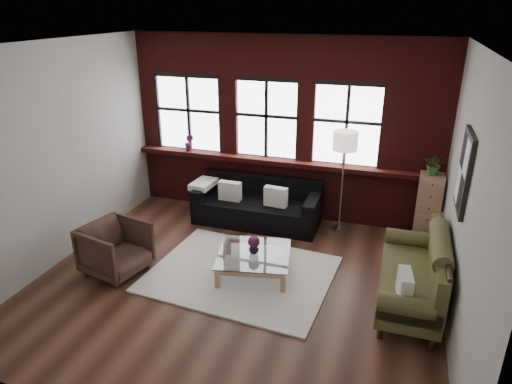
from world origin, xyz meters
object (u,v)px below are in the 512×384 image
(dark_sofa, at_px, (257,202))
(vintage_settee, at_px, (411,269))
(vase, at_px, (254,248))
(floor_lamp, at_px, (343,179))
(drawer_chest, at_px, (428,209))
(armchair, at_px, (116,249))
(coffee_table, at_px, (254,263))

(dark_sofa, height_order, vintage_settee, vintage_settee)
(vase, xyz_separation_m, floor_lamp, (0.97, 1.76, 0.55))
(vintage_settee, distance_m, drawer_chest, 1.83)
(floor_lamp, bearing_deg, dark_sofa, -173.98)
(armchair, relative_size, floor_lamp, 0.43)
(dark_sofa, height_order, armchair, dark_sofa)
(vase, xyz_separation_m, drawer_chest, (2.36, 1.76, 0.18))
(vintage_settee, bearing_deg, floor_lamp, 122.49)
(vase, distance_m, floor_lamp, 2.09)
(floor_lamp, bearing_deg, armchair, -141.07)
(armchair, distance_m, floor_lamp, 3.75)
(vintage_settee, bearing_deg, armchair, -172.78)
(armchair, height_order, drawer_chest, drawer_chest)
(drawer_chest, bearing_deg, armchair, -151.46)
(vase, bearing_deg, floor_lamp, 61.07)
(coffee_table, relative_size, drawer_chest, 0.86)
(dark_sofa, distance_m, vintage_settee, 3.09)
(dark_sofa, bearing_deg, coffee_table, -73.77)
(armchair, height_order, coffee_table, armchair)
(drawer_chest, xyz_separation_m, floor_lamp, (-1.39, 0.01, 0.36))
(vintage_settee, bearing_deg, dark_sofa, 147.36)
(vintage_settee, height_order, coffee_table, vintage_settee)
(coffee_table, bearing_deg, floor_lamp, 61.07)
(coffee_table, xyz_separation_m, drawer_chest, (2.36, 1.76, 0.43))
(coffee_table, bearing_deg, drawer_chest, 36.63)
(dark_sofa, distance_m, armchair, 2.61)
(drawer_chest, bearing_deg, dark_sofa, -177.06)
(dark_sofa, bearing_deg, armchair, -123.51)
(coffee_table, height_order, drawer_chest, drawer_chest)
(coffee_table, relative_size, vase, 6.81)
(armchair, bearing_deg, floor_lamp, -38.48)
(vintage_settee, bearing_deg, drawer_chest, 82.76)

